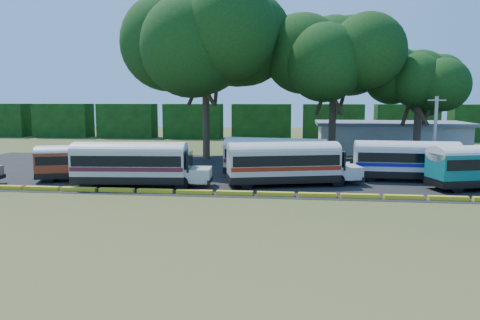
# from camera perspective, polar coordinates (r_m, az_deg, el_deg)

# --- Properties ---
(ground) EXTENTS (160.00, 160.00, 0.00)m
(ground) POSITION_cam_1_polar(r_m,az_deg,el_deg) (33.65, -3.44, -4.57)
(ground) COLOR #334A18
(ground) RESTS_ON ground
(asphalt_strip) EXTENTS (64.00, 24.00, 0.02)m
(asphalt_strip) POSITION_cam_1_polar(r_m,az_deg,el_deg) (45.19, 0.54, -1.40)
(asphalt_strip) COLOR black
(asphalt_strip) RESTS_ON ground
(curb) EXTENTS (53.70, 0.45, 0.30)m
(curb) POSITION_cam_1_polar(r_m,az_deg,el_deg) (34.58, -3.14, -3.98)
(curb) COLOR yellow
(curb) RESTS_ON ground
(terminal_building) EXTENTS (19.00, 9.00, 4.00)m
(terminal_building) POSITION_cam_1_polar(r_m,az_deg,el_deg) (63.71, 17.81, 2.70)
(terminal_building) COLOR beige
(terminal_building) RESTS_ON ground
(treeline_backdrop) EXTENTS (130.00, 4.00, 6.00)m
(treeline_backdrop) POSITION_cam_1_polar(r_m,az_deg,el_deg) (80.68, 2.68, 4.70)
(treeline_backdrop) COLOR black
(treeline_backdrop) RESTS_ON ground
(bus_red) EXTENTS (9.58, 4.97, 3.07)m
(bus_red) POSITION_cam_1_polar(r_m,az_deg,el_deg) (42.34, -18.27, -0.01)
(bus_red) COLOR black
(bus_red) RESTS_ON ground
(bus_cream_west) EXTENTS (11.15, 3.63, 3.60)m
(bus_cream_west) POSITION_cam_1_polar(r_m,az_deg,el_deg) (38.17, -12.88, -0.19)
(bus_cream_west) COLOR black
(bus_cream_west) RESTS_ON ground
(bus_cream_east) EXTENTS (11.16, 4.23, 3.58)m
(bus_cream_east) POSITION_cam_1_polar(r_m,az_deg,el_deg) (41.28, 4.66, 0.54)
(bus_cream_east) COLOR black
(bus_cream_east) RESTS_ON ground
(bus_white_red) EXTENTS (11.20, 5.36, 3.58)m
(bus_white_red) POSITION_cam_1_polar(r_m,az_deg,el_deg) (37.79, 5.63, -0.13)
(bus_white_red) COLOR black
(bus_white_red) RESTS_ON ground
(bus_white_blue) EXTENTS (10.55, 3.01, 3.44)m
(bus_white_blue) POSITION_cam_1_polar(r_m,az_deg,el_deg) (42.40, 19.84, 0.18)
(bus_white_blue) COLOR black
(bus_white_blue) RESTS_ON ground
(tree_west) EXTENTS (15.52, 15.52, 19.40)m
(tree_west) POSITION_cam_1_polar(r_m,az_deg,el_deg) (53.96, -4.25, 14.61)
(tree_west) COLOR #392C1C
(tree_west) RESTS_ON ground
(tree_center) EXTENTS (12.11, 12.11, 16.09)m
(tree_center) POSITION_cam_1_polar(r_m,az_deg,el_deg) (54.02, 11.39, 12.26)
(tree_center) COLOR #392C1C
(tree_center) RESTS_ON ground
(tree_east) EXTENTS (8.79, 8.79, 12.32)m
(tree_east) POSITION_cam_1_polar(r_m,az_deg,el_deg) (55.95, 21.06, 9.11)
(tree_east) COLOR #392C1C
(tree_east) RESTS_ON ground
(utility_pole) EXTENTS (1.60, 0.30, 7.22)m
(utility_pole) POSITION_cam_1_polar(r_m,az_deg,el_deg) (46.16, 22.67, 2.84)
(utility_pole) COLOR gray
(utility_pole) RESTS_ON ground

